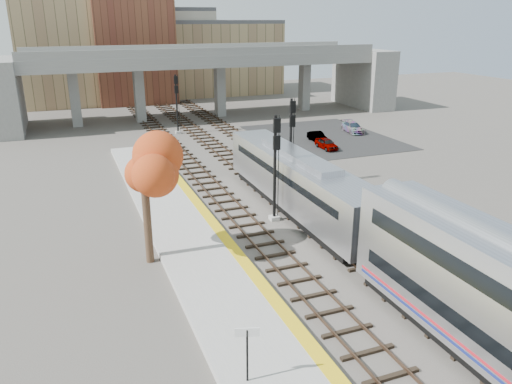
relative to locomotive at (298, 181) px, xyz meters
name	(u,v)px	position (x,y,z in m)	size (l,w,h in m)	color
ground	(343,263)	(-1.00, -8.06, -2.28)	(160.00, 160.00, 0.00)	#47423D
platform	(220,285)	(-8.25, -8.06, -2.10)	(4.50, 60.00, 0.35)	#9E9E99
yellow_strip	(255,275)	(-6.35, -8.06, -1.92)	(0.70, 60.00, 0.01)	yellow
tracks	(271,192)	(-0.07, 4.44, -2.20)	(10.70, 95.00, 0.25)	black
overpass	(205,74)	(3.92, 36.94, 3.53)	(54.00, 12.00, 9.50)	slate
buildings_far	(149,50)	(0.26, 58.51, 5.60)	(43.00, 21.00, 20.60)	tan
parking_lot	(323,137)	(13.00, 19.94, -2.26)	(14.00, 18.00, 0.04)	black
locomotive	(298,181)	(0.00, 0.00, 0.00)	(3.02, 19.05, 4.10)	#A8AAB2
signal_mast_near	(275,170)	(-2.10, -0.87, 1.33)	(0.60, 0.64, 7.20)	#9E9E99
signal_mast_mid	(291,144)	(2.00, 5.43, 1.27)	(0.60, 0.64, 7.13)	#9E9E99
signal_mast_far	(177,105)	(-2.10, 27.91, 1.10)	(0.60, 0.64, 6.88)	#9E9E99
station_sign	(247,343)	(-9.50, -15.43, -0.30)	(0.87, 0.32, 2.27)	black
tree	(144,175)	(-11.05, -3.84, 2.87)	(3.60, 3.60, 6.94)	#382619
car_a	(326,144)	(10.65, 14.95, -1.67)	(1.33, 3.31, 1.13)	#99999E
car_b	(318,137)	(11.28, 18.11, -1.69)	(1.15, 3.31, 1.09)	#99999E
car_c	(353,127)	(17.50, 20.86, -1.64)	(1.68, 4.14, 1.20)	#99999E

